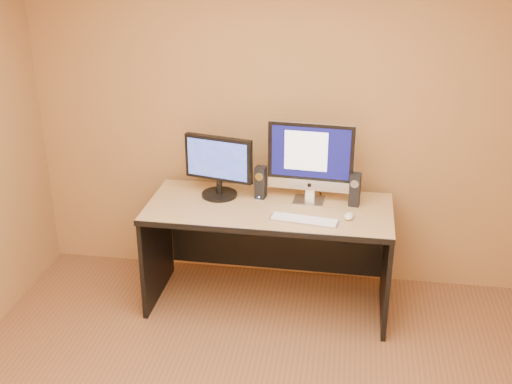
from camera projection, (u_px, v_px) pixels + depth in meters
walls at (242, 246)px, 3.08m from camera, size 4.00×4.00×2.60m
desk at (268, 256)px, 4.80m from camera, size 1.78×0.80×0.82m
imac at (310, 162)px, 4.61m from camera, size 0.65×0.28×0.61m
second_monitor at (219, 167)px, 4.73m from camera, size 0.58×0.38×0.47m
speaker_left at (261, 182)px, 4.74m from camera, size 0.09×0.09×0.24m
speaker_right at (355, 190)px, 4.62m from camera, size 0.09×0.09×0.24m
keyboard at (304, 220)px, 4.42m from camera, size 0.49×0.20×0.02m
mouse at (349, 216)px, 4.45m from camera, size 0.07×0.12×0.04m
cable_a at (320, 192)px, 4.87m from camera, size 0.06×0.24×0.01m
cable_b at (308, 193)px, 4.85m from camera, size 0.10×0.18×0.01m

